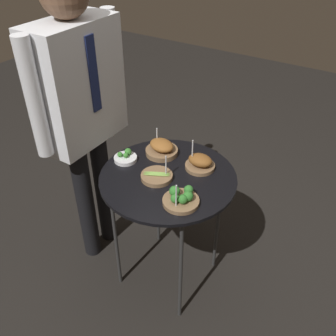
# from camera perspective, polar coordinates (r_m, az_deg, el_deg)

# --- Properties ---
(ground_plane) EXTENTS (8.00, 8.00, 0.00)m
(ground_plane) POSITION_cam_1_polar(r_m,az_deg,el_deg) (2.47, -0.00, -15.63)
(ground_plane) COLOR black
(serving_cart) EXTENTS (0.71, 0.71, 0.77)m
(serving_cart) POSITION_cam_1_polar(r_m,az_deg,el_deg) (1.95, -0.00, -2.47)
(serving_cart) COLOR black
(serving_cart) RESTS_ON ground_plane
(bowl_broccoli_front_left) EXTENTS (0.17, 0.17, 0.14)m
(bowl_broccoli_front_left) POSITION_cam_1_polar(r_m,az_deg,el_deg) (1.74, 2.03, -4.63)
(bowl_broccoli_front_left) COLOR brown
(bowl_broccoli_front_left) RESTS_ON serving_cart
(bowl_asparagus_mid_right) EXTENTS (0.16, 0.16, 0.13)m
(bowl_asparagus_mid_right) POSITION_cam_1_polar(r_m,az_deg,el_deg) (1.90, -1.72, -1.26)
(bowl_asparagus_mid_right) COLOR brown
(bowl_asparagus_mid_right) RESTS_ON serving_cart
(bowl_roast_front_center) EXTENTS (0.16, 0.16, 0.17)m
(bowl_roast_front_center) POSITION_cam_1_polar(r_m,az_deg,el_deg) (1.96, 4.91, 0.82)
(bowl_roast_front_center) COLOR brown
(bowl_roast_front_center) RESTS_ON serving_cart
(bowl_roast_near_rim) EXTENTS (0.18, 0.18, 0.14)m
(bowl_roast_near_rim) POSITION_cam_1_polar(r_m,az_deg,el_deg) (2.07, -0.97, 3.00)
(bowl_roast_near_rim) COLOR brown
(bowl_roast_near_rim) RESTS_ON serving_cart
(bowl_broccoli_center) EXTENTS (0.13, 0.13, 0.06)m
(bowl_broccoli_center) POSITION_cam_1_polar(r_m,az_deg,el_deg) (2.04, -6.49, 1.63)
(bowl_broccoli_center) COLOR silver
(bowl_broccoli_center) RESTS_ON serving_cart
(waiter_figure) EXTENTS (0.63, 0.24, 1.71)m
(waiter_figure) POSITION_cam_1_polar(r_m,az_deg,el_deg) (2.03, -13.27, 10.22)
(waiter_figure) COLOR black
(waiter_figure) RESTS_ON ground_plane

